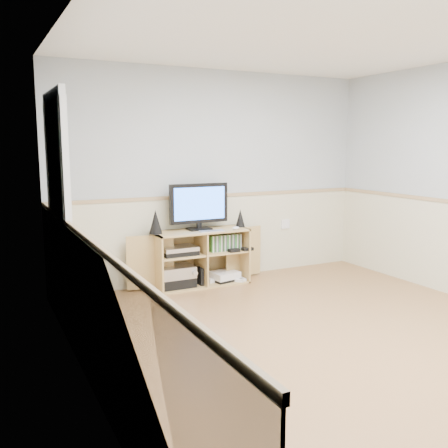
# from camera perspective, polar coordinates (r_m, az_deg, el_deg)

# --- Properties ---
(room) EXTENTS (4.04, 4.54, 2.54)m
(room) POSITION_cam_1_polar(r_m,az_deg,el_deg) (4.19, 11.07, 3.27)
(room) COLOR #A27548
(room) RESTS_ON ground
(media_cabinet) EXTENTS (1.72, 0.41, 0.65)m
(media_cabinet) POSITION_cam_1_polar(r_m,az_deg,el_deg) (5.87, -2.85, -3.71)
(media_cabinet) COLOR tan
(media_cabinet) RESTS_ON floor
(monitor) EXTENTS (0.71, 0.18, 0.54)m
(monitor) POSITION_cam_1_polar(r_m,az_deg,el_deg) (5.76, -2.88, 2.21)
(monitor) COLOR black
(monitor) RESTS_ON media_cabinet
(speaker_left) EXTENTS (0.14, 0.14, 0.27)m
(speaker_left) POSITION_cam_1_polar(r_m,az_deg,el_deg) (5.56, -7.83, 0.25)
(speaker_left) COLOR black
(speaker_left) RESTS_ON media_cabinet
(speaker_right) EXTENTS (0.11, 0.11, 0.21)m
(speaker_right) POSITION_cam_1_polar(r_m,az_deg,el_deg) (5.99, 1.87, 0.68)
(speaker_right) COLOR black
(speaker_right) RESTS_ON media_cabinet
(keyboard) EXTENTS (0.30, 0.15, 0.01)m
(keyboard) POSITION_cam_1_polar(r_m,az_deg,el_deg) (5.67, -1.40, -0.82)
(keyboard) COLOR silver
(keyboard) RESTS_ON media_cabinet
(mouse) EXTENTS (0.11, 0.09, 0.04)m
(mouse) POSITION_cam_1_polar(r_m,az_deg,el_deg) (5.80, 1.36, -0.47)
(mouse) COLOR white
(mouse) RESTS_ON media_cabinet
(av_components) EXTENTS (0.50, 0.30, 0.47)m
(av_components) POSITION_cam_1_polar(r_m,az_deg,el_deg) (5.74, -5.35, -5.21)
(av_components) COLOR black
(av_components) RESTS_ON media_cabinet
(game_consoles) EXTENTS (0.46, 0.31, 0.11)m
(game_consoles) POSITION_cam_1_polar(r_m,az_deg,el_deg) (5.99, -0.08, -6.01)
(game_consoles) COLOR white
(game_consoles) RESTS_ON media_cabinet
(game_cases) EXTENTS (0.39, 0.13, 0.19)m
(game_cases) POSITION_cam_1_polar(r_m,az_deg,el_deg) (5.90, 0.05, -2.11)
(game_cases) COLOR #3F8C3F
(game_cases) RESTS_ON media_cabinet
(wall_outlet) EXTENTS (0.12, 0.03, 0.12)m
(wall_outlet) POSITION_cam_1_polar(r_m,az_deg,el_deg) (6.58, 7.00, 0.00)
(wall_outlet) COLOR white
(wall_outlet) RESTS_ON wall_back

